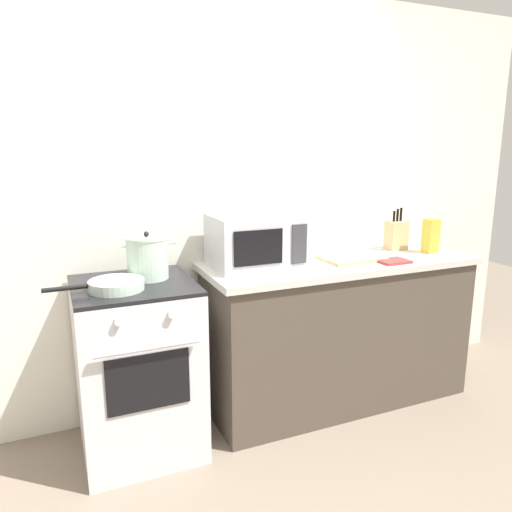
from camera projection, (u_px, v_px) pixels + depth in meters
ground_plane at (242, 498)px, 2.24m from camera, size 10.00×10.00×0.00m
back_wall at (228, 204)px, 2.95m from camera, size 4.40×0.10×2.50m
lower_cabinet_right at (338, 334)px, 3.05m from camera, size 1.64×0.56×0.88m
countertop_right at (341, 263)px, 2.95m from camera, size 1.70×0.60×0.04m
stove at (138, 367)px, 2.54m from camera, size 0.60×0.64×0.92m
stock_pot at (148, 258)px, 2.51m from camera, size 0.30×0.22×0.25m
frying_pan at (115, 285)px, 2.32m from camera, size 0.46×0.26×0.05m
microwave at (255, 241)px, 2.75m from camera, size 0.50×0.37×0.30m
cutting_board at (352, 258)px, 2.95m from camera, size 0.36×0.26×0.02m
knife_block at (396, 235)px, 3.23m from camera, size 0.13×0.10×0.28m
pasta_box at (431, 236)px, 3.12m from camera, size 0.08×0.08×0.22m
oven_mitt at (393, 261)px, 2.88m from camera, size 0.18×0.14×0.02m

